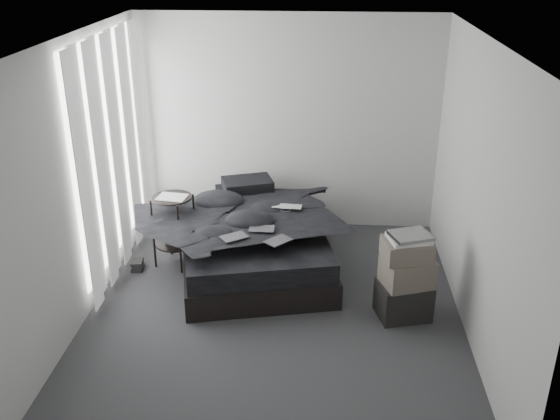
# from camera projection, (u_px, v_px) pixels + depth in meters

# --- Properties ---
(floor) EXTENTS (3.60, 4.20, 0.01)m
(floor) POSITION_uv_depth(u_px,v_px,m) (274.00, 313.00, 6.07)
(floor) COLOR #37373A
(floor) RESTS_ON ground
(ceiling) EXTENTS (3.60, 4.20, 0.01)m
(ceiling) POSITION_uv_depth(u_px,v_px,m) (273.00, 40.00, 5.02)
(ceiling) COLOR white
(ceiling) RESTS_ON ground
(wall_back) EXTENTS (3.60, 0.01, 2.60)m
(wall_back) POSITION_uv_depth(u_px,v_px,m) (288.00, 124.00, 7.46)
(wall_back) COLOR silver
(wall_back) RESTS_ON ground
(wall_front) EXTENTS (3.60, 0.01, 2.60)m
(wall_front) POSITION_uv_depth(u_px,v_px,m) (244.00, 324.00, 3.63)
(wall_front) COLOR silver
(wall_front) RESTS_ON ground
(wall_left) EXTENTS (0.01, 4.20, 2.60)m
(wall_left) POSITION_uv_depth(u_px,v_px,m) (77.00, 184.00, 5.67)
(wall_left) COLOR silver
(wall_left) RESTS_ON ground
(wall_right) EXTENTS (0.01, 4.20, 2.60)m
(wall_right) POSITION_uv_depth(u_px,v_px,m) (479.00, 195.00, 5.43)
(wall_right) COLOR silver
(wall_right) RESTS_ON ground
(window_left) EXTENTS (0.02, 2.00, 2.30)m
(window_left) POSITION_uv_depth(u_px,v_px,m) (110.00, 148.00, 6.47)
(window_left) COLOR white
(window_left) RESTS_ON wall_left
(curtain_left) EXTENTS (0.06, 2.12, 2.48)m
(curtain_left) POSITION_uv_depth(u_px,v_px,m) (115.00, 155.00, 6.49)
(curtain_left) COLOR white
(curtain_left) RESTS_ON wall_left
(bed) EXTENTS (1.92, 2.29, 0.27)m
(bed) POSITION_uv_depth(u_px,v_px,m) (254.00, 256.00, 6.87)
(bed) COLOR black
(bed) RESTS_ON floor
(mattress) EXTENTS (1.85, 2.22, 0.21)m
(mattress) POSITION_uv_depth(u_px,v_px,m) (253.00, 236.00, 6.77)
(mattress) COLOR black
(mattress) RESTS_ON bed
(duvet) EXTENTS (1.82, 2.00, 0.23)m
(duvet) POSITION_uv_depth(u_px,v_px,m) (253.00, 219.00, 6.64)
(duvet) COLOR black
(duvet) RESTS_ON mattress
(pillow_lower) EXTENTS (0.68, 0.53, 0.14)m
(pillow_lower) POSITION_uv_depth(u_px,v_px,m) (242.00, 194.00, 7.40)
(pillow_lower) COLOR black
(pillow_lower) RESTS_ON mattress
(pillow_upper) EXTENTS (0.66, 0.55, 0.13)m
(pillow_upper) POSITION_uv_depth(u_px,v_px,m) (247.00, 184.00, 7.34)
(pillow_upper) COLOR black
(pillow_upper) RESTS_ON pillow_lower
(laptop) EXTENTS (0.34, 0.24, 0.03)m
(laptop) POSITION_uv_depth(u_px,v_px,m) (286.00, 203.00, 6.72)
(laptop) COLOR silver
(laptop) RESTS_ON duvet
(comic_a) EXTENTS (0.30, 0.28, 0.01)m
(comic_a) POSITION_uv_depth(u_px,v_px,m) (234.00, 230.00, 6.11)
(comic_a) COLOR black
(comic_a) RESTS_ON duvet
(comic_b) EXTENTS (0.26, 0.17, 0.01)m
(comic_b) POSITION_uv_depth(u_px,v_px,m) (262.00, 222.00, 6.28)
(comic_b) COLOR black
(comic_b) RESTS_ON duvet
(comic_c) EXTENTS (0.29, 0.30, 0.01)m
(comic_c) POSITION_uv_depth(u_px,v_px,m) (278.00, 233.00, 6.03)
(comic_c) COLOR black
(comic_c) RESTS_ON duvet
(side_stand) EXTENTS (0.55, 0.55, 0.80)m
(side_stand) POSITION_uv_depth(u_px,v_px,m) (174.00, 231.00, 6.85)
(side_stand) COLOR black
(side_stand) RESTS_ON floor
(papers) EXTENTS (0.34, 0.27, 0.02)m
(papers) POSITION_uv_depth(u_px,v_px,m) (172.00, 197.00, 6.67)
(papers) COLOR white
(papers) RESTS_ON side_stand
(floor_books) EXTENTS (0.14, 0.19, 0.12)m
(floor_books) POSITION_uv_depth(u_px,v_px,m) (137.00, 265.00, 6.85)
(floor_books) COLOR black
(floor_books) RESTS_ON floor
(box_lower) EXTENTS (0.56, 0.48, 0.35)m
(box_lower) POSITION_uv_depth(u_px,v_px,m) (403.00, 300.00, 5.97)
(box_lower) COLOR black
(box_lower) RESTS_ON floor
(box_mid) EXTENTS (0.54, 0.48, 0.27)m
(box_mid) POSITION_uv_depth(u_px,v_px,m) (407.00, 271.00, 5.84)
(box_mid) COLOR #61574C
(box_mid) RESTS_ON box_lower
(box_upper) EXTENTS (0.49, 0.42, 0.19)m
(box_upper) POSITION_uv_depth(u_px,v_px,m) (407.00, 249.00, 5.75)
(box_upper) COLOR #61574C
(box_upper) RESTS_ON box_mid
(art_book_white) EXTENTS (0.43, 0.38, 0.04)m
(art_book_white) POSITION_uv_depth(u_px,v_px,m) (409.00, 238.00, 5.71)
(art_book_white) COLOR silver
(art_book_white) RESTS_ON box_upper
(art_book_snake) EXTENTS (0.43, 0.39, 0.03)m
(art_book_snake) POSITION_uv_depth(u_px,v_px,m) (411.00, 235.00, 5.69)
(art_book_snake) COLOR silver
(art_book_snake) RESTS_ON art_book_white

